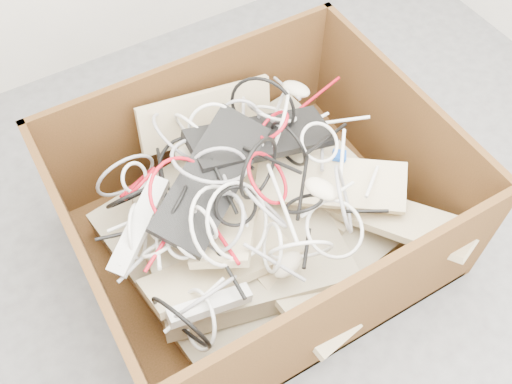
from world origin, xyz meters
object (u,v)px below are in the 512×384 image
power_strip_left (139,225)px  power_strip_right (210,305)px  vga_plug (339,156)px  cardboard_box (255,225)px

power_strip_left → power_strip_right: size_ratio=1.28×
power_strip_right → vga_plug: 0.68m
power_strip_left → power_strip_right: (0.07, -0.32, -0.06)m
power_strip_left → vga_plug: 0.71m
power_strip_left → cardboard_box: bearing=-44.8°
cardboard_box → power_strip_left: 0.45m
vga_plug → cardboard_box: bearing=-148.0°
cardboard_box → power_strip_right: bearing=-138.9°
cardboard_box → vga_plug: bearing=-2.7°
cardboard_box → vga_plug: cardboard_box is taller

